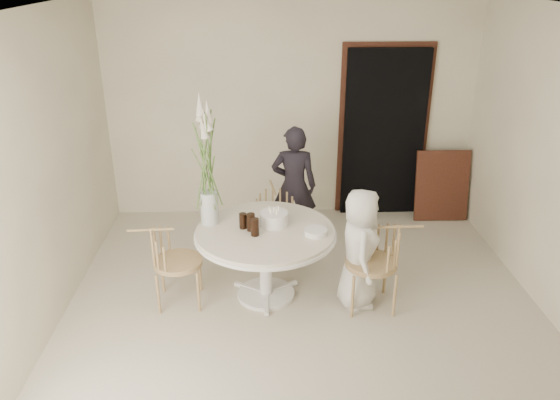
{
  "coord_description": "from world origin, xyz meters",
  "views": [
    {
      "loc": [
        -0.38,
        -4.3,
        3.03
      ],
      "look_at": [
        -0.21,
        0.3,
        1.01
      ],
      "focal_mm": 35.0,
      "sensor_mm": 36.0,
      "label": 1
    }
  ],
  "objects_px": {
    "chair_right": "(384,254)",
    "chair_left": "(165,255)",
    "birthday_cake": "(274,219)",
    "girl": "(294,186)",
    "table": "(265,240)",
    "boy": "(359,249)",
    "chair_far": "(274,213)",
    "flower_vase": "(207,164)"
  },
  "relations": [
    {
      "from": "chair_right",
      "to": "chair_left",
      "type": "xyz_separation_m",
      "value": [
        -2.03,
        0.11,
        -0.03
      ]
    },
    {
      "from": "chair_right",
      "to": "birthday_cake",
      "type": "height_order",
      "value": "birthday_cake"
    },
    {
      "from": "chair_right",
      "to": "girl",
      "type": "relative_size",
      "value": 0.6
    },
    {
      "from": "birthday_cake",
      "to": "table",
      "type": "bearing_deg",
      "value": -131.48
    },
    {
      "from": "table",
      "to": "chair_right",
      "type": "relative_size",
      "value": 1.57
    },
    {
      "from": "boy",
      "to": "chair_left",
      "type": "bearing_deg",
      "value": 90.33
    },
    {
      "from": "girl",
      "to": "chair_left",
      "type": "bearing_deg",
      "value": 48.65
    },
    {
      "from": "table",
      "to": "chair_right",
      "type": "distance_m",
      "value": 1.11
    },
    {
      "from": "table",
      "to": "birthday_cake",
      "type": "bearing_deg",
      "value": 48.52
    },
    {
      "from": "chair_left",
      "to": "girl",
      "type": "xyz_separation_m",
      "value": [
        1.27,
        1.2,
        0.18
      ]
    },
    {
      "from": "chair_right",
      "to": "chair_far",
      "type": "bearing_deg",
      "value": -137.12
    },
    {
      "from": "chair_far",
      "to": "chair_right",
      "type": "distance_m",
      "value": 1.43
    },
    {
      "from": "chair_far",
      "to": "flower_vase",
      "type": "height_order",
      "value": "flower_vase"
    },
    {
      "from": "table",
      "to": "chair_far",
      "type": "relative_size",
      "value": 1.71
    },
    {
      "from": "chair_left",
      "to": "birthday_cake",
      "type": "distance_m",
      "value": 1.07
    },
    {
      "from": "table",
      "to": "chair_far",
      "type": "distance_m",
      "value": 0.86
    },
    {
      "from": "chair_far",
      "to": "chair_right",
      "type": "relative_size",
      "value": 0.92
    },
    {
      "from": "chair_far",
      "to": "girl",
      "type": "height_order",
      "value": "girl"
    },
    {
      "from": "chair_far",
      "to": "chair_left",
      "type": "distance_m",
      "value": 1.39
    },
    {
      "from": "chair_far",
      "to": "boy",
      "type": "xyz_separation_m",
      "value": [
        0.76,
        -1.0,
        0.08
      ]
    },
    {
      "from": "chair_left",
      "to": "boy",
      "type": "distance_m",
      "value": 1.81
    },
    {
      "from": "chair_right",
      "to": "flower_vase",
      "type": "relative_size",
      "value": 0.67
    },
    {
      "from": "table",
      "to": "girl",
      "type": "xyz_separation_m",
      "value": [
        0.34,
        1.13,
        0.08
      ]
    },
    {
      "from": "chair_far",
      "to": "birthday_cake",
      "type": "height_order",
      "value": "birthday_cake"
    },
    {
      "from": "chair_right",
      "to": "table",
      "type": "bearing_deg",
      "value": -100.48
    },
    {
      "from": "table",
      "to": "flower_vase",
      "type": "xyz_separation_m",
      "value": [
        -0.53,
        0.16,
        0.71
      ]
    },
    {
      "from": "chair_left",
      "to": "flower_vase",
      "type": "bearing_deg",
      "value": -63.86
    },
    {
      "from": "chair_left",
      "to": "birthday_cake",
      "type": "relative_size",
      "value": 2.98
    },
    {
      "from": "table",
      "to": "boy",
      "type": "height_order",
      "value": "boy"
    },
    {
      "from": "boy",
      "to": "birthday_cake",
      "type": "height_order",
      "value": "boy"
    },
    {
      "from": "table",
      "to": "birthday_cake",
      "type": "relative_size",
      "value": 4.95
    },
    {
      "from": "boy",
      "to": "birthday_cake",
      "type": "relative_size",
      "value": 4.36
    },
    {
      "from": "chair_far",
      "to": "birthday_cake",
      "type": "relative_size",
      "value": 2.89
    },
    {
      "from": "birthday_cake",
      "to": "girl",
      "type": "bearing_deg",
      "value": 76.33
    },
    {
      "from": "table",
      "to": "chair_right",
      "type": "bearing_deg",
      "value": -9.54
    },
    {
      "from": "boy",
      "to": "birthday_cake",
      "type": "xyz_separation_m",
      "value": [
        -0.78,
        0.24,
        0.21
      ]
    },
    {
      "from": "chair_right",
      "to": "birthday_cake",
      "type": "bearing_deg",
      "value": -106.32
    },
    {
      "from": "table",
      "to": "chair_far",
      "type": "bearing_deg",
      "value": 82.89
    },
    {
      "from": "table",
      "to": "chair_left",
      "type": "xyz_separation_m",
      "value": [
        -0.94,
        -0.07,
        -0.1
      ]
    },
    {
      "from": "chair_far",
      "to": "boy",
      "type": "relative_size",
      "value": 0.66
    },
    {
      "from": "table",
      "to": "flower_vase",
      "type": "height_order",
      "value": "flower_vase"
    },
    {
      "from": "chair_far",
      "to": "boy",
      "type": "bearing_deg",
      "value": -59.92
    }
  ]
}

